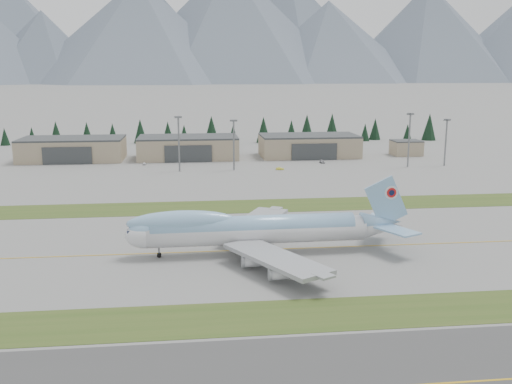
{
  "coord_description": "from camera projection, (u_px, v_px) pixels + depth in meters",
  "views": [
    {
      "loc": [
        -13.24,
        -129.21,
        41.63
      ],
      "look_at": [
        4.64,
        28.76,
        8.0
      ],
      "focal_mm": 40.0,
      "sensor_mm": 36.0,
      "label": 1
    }
  ],
  "objects": [
    {
      "name": "service_vehicle_a",
      "position": [
        144.0,
        165.0,
        259.81
      ],
      "size": [
        1.55,
        3.2,
        1.05
      ],
      "primitive_type": "imported",
      "rotation": [
        0.0,
        0.0,
        -0.1
      ],
      "color": "white",
      "rests_on": "ground"
    },
    {
      "name": "taxiway_line_main",
      "position": [
        250.0,
        250.0,
        135.68
      ],
      "size": [
        400.0,
        0.4,
        0.02
      ],
      "primitive_type": "cube",
      "color": "#C49417",
      "rests_on": "ground"
    },
    {
      "name": "ground",
      "position": [
        250.0,
        250.0,
        135.68
      ],
      "size": [
        7000.0,
        7000.0,
        0.0
      ],
      "primitive_type": "plane",
      "color": "slate",
      "rests_on": "ground"
    },
    {
      "name": "conifer_belt",
      "position": [
        228.0,
        131.0,
        339.74
      ],
      "size": [
        278.53,
        15.54,
        16.94
      ],
      "color": "black",
      "rests_on": "ground"
    },
    {
      "name": "mountain_ridge_rear",
      "position": [
        227.0,
        29.0,
        2921.88
      ],
      "size": [
        4462.96,
        1071.95,
        535.98
      ],
      "color": "#485360",
      "rests_on": "ground"
    },
    {
      "name": "hangar_center",
      "position": [
        188.0,
        147.0,
        278.63
      ],
      "size": [
        48.0,
        26.6,
        10.8
      ],
      "color": "#9B8F6C",
      "rests_on": "ground"
    },
    {
      "name": "grass_strip_near",
      "position": [
        273.0,
        317.0,
        98.74
      ],
      "size": [
        400.0,
        14.0,
        0.08
      ],
      "primitive_type": "cube",
      "color": "#344D1B",
      "rests_on": "ground"
    },
    {
      "name": "grass_strip_far",
      "position": [
        236.0,
        207.0,
        179.42
      ],
      "size": [
        400.0,
        18.0,
        0.08
      ],
      "primitive_type": "cube",
      "color": "#344D1B",
      "rests_on": "ground"
    },
    {
      "name": "service_vehicle_b",
      "position": [
        280.0,
        170.0,
        246.48
      ],
      "size": [
        3.69,
        2.0,
        1.15
      ],
      "primitive_type": "imported",
      "rotation": [
        0.0,
        0.0,
        1.34
      ],
      "color": "yellow",
      "rests_on": "ground"
    },
    {
      "name": "boeing_747_freighter",
      "position": [
        254.0,
        229.0,
        132.19
      ],
      "size": [
        66.8,
        58.09,
        17.72
      ],
      "rotation": [
        0.0,
        0.0,
        0.02
      ],
      "color": "silver",
      "rests_on": "ground"
    },
    {
      "name": "control_shed",
      "position": [
        406.0,
        148.0,
        289.22
      ],
      "size": [
        14.0,
        12.0,
        7.6
      ],
      "color": "#9B8F6C",
      "rests_on": "ground"
    },
    {
      "name": "service_vehicle_c",
      "position": [
        322.0,
        163.0,
        264.79
      ],
      "size": [
        1.91,
        4.69,
        1.36
      ],
      "primitive_type": "imported",
      "rotation": [
        0.0,
        0.0,
        -0.0
      ],
      "color": "#9B9B9F",
      "rests_on": "ground"
    },
    {
      "name": "hangar_right",
      "position": [
        309.0,
        146.0,
        285.24
      ],
      "size": [
        48.0,
        26.6,
        10.8
      ],
      "color": "#9B8F6C",
      "rests_on": "ground"
    },
    {
      "name": "floodlight_masts",
      "position": [
        319.0,
        133.0,
        246.78
      ],
      "size": [
        121.83,
        4.87,
        23.93
      ],
      "color": "slate",
      "rests_on": "ground"
    },
    {
      "name": "mountain_ridge_front",
      "position": [
        164.0,
        25.0,
        2209.48
      ],
      "size": [
        4240.61,
        1149.12,
        472.6
      ],
      "color": "#485360",
      "rests_on": "ground"
    },
    {
      "name": "hangar_left",
      "position": [
        73.0,
        149.0,
        272.58
      ],
      "size": [
        48.0,
        26.6,
        10.8
      ],
      "color": "#9B8F6C",
      "rests_on": "ground"
    }
  ]
}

